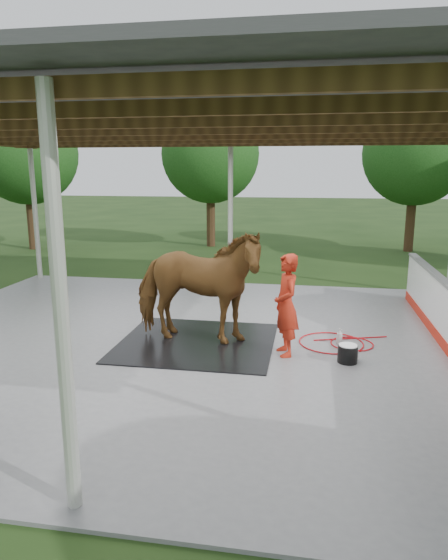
% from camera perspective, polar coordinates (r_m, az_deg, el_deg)
% --- Properties ---
extents(ground, '(100.00, 100.00, 0.00)m').
position_cam_1_polar(ground, '(9.40, -3.85, -7.31)').
color(ground, '#1E3814').
extents(concrete_slab, '(12.00, 10.00, 0.05)m').
position_cam_1_polar(concrete_slab, '(9.40, -3.85, -7.17)').
color(concrete_slab, slate).
rests_on(concrete_slab, ground).
extents(pavilion_structure, '(12.60, 10.60, 4.05)m').
position_cam_1_polar(pavilion_structure, '(8.88, -4.24, 17.52)').
color(pavilion_structure, beige).
rests_on(pavilion_structure, ground).
extents(tree_belt, '(28.00, 28.00, 5.80)m').
position_cam_1_polar(tree_belt, '(9.68, -1.10, 16.09)').
color(tree_belt, '#382314').
rests_on(tree_belt, ground).
extents(rubber_mat, '(2.81, 2.64, 0.02)m').
position_cam_1_polar(rubber_mat, '(9.32, -3.11, -7.10)').
color(rubber_mat, black).
rests_on(rubber_mat, concrete_slab).
extents(horse, '(2.58, 1.33, 2.11)m').
position_cam_1_polar(horse, '(9.02, -3.19, -0.72)').
color(horse, brown).
rests_on(horse, rubber_mat).
extents(handler, '(0.61, 0.75, 1.76)m').
position_cam_1_polar(handler, '(8.55, 7.12, -2.86)').
color(handler, red).
rests_on(handler, concrete_slab).
extents(wash_bucket, '(0.33, 0.33, 0.31)m').
position_cam_1_polar(wash_bucket, '(8.60, 13.95, -8.13)').
color(wash_bucket, black).
rests_on(wash_bucket, concrete_slab).
extents(soap_bottle_a, '(0.16, 0.16, 0.29)m').
position_cam_1_polar(soap_bottle_a, '(9.44, 13.07, -6.29)').
color(soap_bottle_a, silver).
rests_on(soap_bottle_a, concrete_slab).
extents(soap_bottle_b, '(0.14, 0.14, 0.21)m').
position_cam_1_polar(soap_bottle_b, '(8.77, 14.70, -8.11)').
color(soap_bottle_b, '#338CD8').
rests_on(soap_bottle_b, concrete_slab).
extents(hose_coil, '(1.65, 1.19, 0.02)m').
position_cam_1_polar(hose_coil, '(9.49, 12.86, -7.02)').
color(hose_coil, red).
rests_on(hose_coil, concrete_slab).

